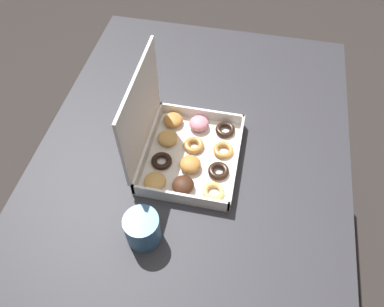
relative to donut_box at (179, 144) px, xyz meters
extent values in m
plane|color=#2D2826|center=(0.03, -0.04, -0.80)|extent=(8.00, 8.00, 0.00)
cube|color=#2D2D33|center=(0.03, -0.04, -0.07)|extent=(1.27, 0.96, 0.03)
cylinder|color=#2D2D33|center=(0.61, -0.47, -0.44)|extent=(0.06, 0.06, 0.72)
cylinder|color=#2D2D33|center=(0.61, 0.39, -0.44)|extent=(0.06, 0.06, 0.72)
cube|color=silver|center=(0.00, -0.04, -0.05)|extent=(0.33, 0.28, 0.01)
cube|color=white|center=(0.00, -0.17, -0.03)|extent=(0.33, 0.01, 0.04)
cube|color=white|center=(0.00, 0.10, -0.03)|extent=(0.33, 0.01, 0.04)
cube|color=white|center=(-0.16, -0.04, -0.03)|extent=(0.01, 0.28, 0.04)
cube|color=white|center=(0.16, -0.04, -0.03)|extent=(0.01, 0.28, 0.04)
cube|color=white|center=(0.00, 0.10, 0.12)|extent=(0.33, 0.01, 0.26)
torus|color=tan|center=(-0.12, -0.12, -0.04)|extent=(0.06, 0.06, 0.02)
torus|color=black|center=(-0.04, -0.13, -0.04)|extent=(0.06, 0.06, 0.02)
torus|color=#B77A38|center=(0.04, -0.13, -0.04)|extent=(0.06, 0.06, 0.02)
torus|color=black|center=(0.12, -0.12, -0.04)|extent=(0.06, 0.06, 0.02)
ellipsoid|color=#381E11|center=(-0.12, -0.04, -0.03)|extent=(0.06, 0.06, 0.04)
ellipsoid|color=#B77A38|center=(-0.04, -0.04, -0.03)|extent=(0.06, 0.06, 0.03)
torus|color=#B77A38|center=(0.04, -0.04, -0.04)|extent=(0.06, 0.06, 0.02)
ellipsoid|color=pink|center=(0.12, -0.04, -0.03)|extent=(0.06, 0.06, 0.04)
ellipsoid|color=tan|center=(-0.12, 0.04, -0.03)|extent=(0.06, 0.06, 0.03)
torus|color=black|center=(-0.04, 0.05, -0.04)|extent=(0.06, 0.06, 0.02)
ellipsoid|color=tan|center=(0.04, 0.05, -0.03)|extent=(0.06, 0.06, 0.03)
ellipsoid|color=#B77A38|center=(0.12, 0.05, -0.03)|extent=(0.06, 0.06, 0.03)
cylinder|color=teal|center=(-0.28, 0.03, -0.01)|extent=(0.09, 0.09, 0.10)
cylinder|color=black|center=(-0.28, 0.03, 0.04)|extent=(0.07, 0.07, 0.01)
camera|label=1|loc=(-0.66, -0.17, 0.87)|focal=35.00mm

